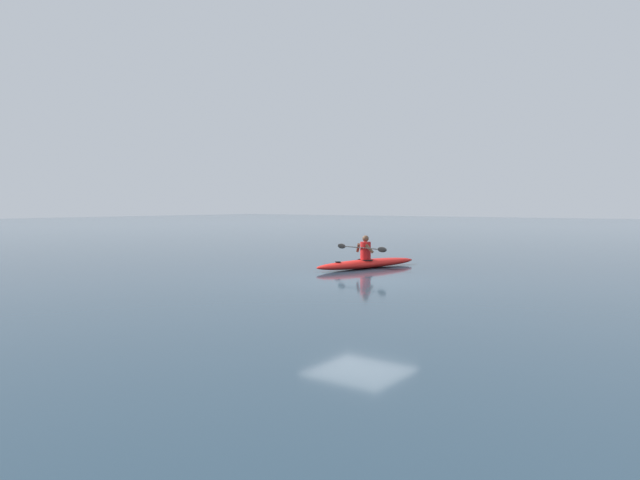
% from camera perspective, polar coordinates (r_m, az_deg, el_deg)
% --- Properties ---
extents(ground_plane, '(160.00, 160.00, 0.00)m').
position_cam_1_polar(ground_plane, '(15.35, 4.10, -4.18)').
color(ground_plane, '#233847').
extents(kayak, '(1.66, 4.24, 0.29)m').
position_cam_1_polar(kayak, '(18.50, 4.82, -2.39)').
color(kayak, red).
rests_on(kayak, ground).
extents(kayaker, '(2.26, 0.69, 0.79)m').
position_cam_1_polar(kayaker, '(18.39, 4.59, -0.91)').
color(kayaker, red).
rests_on(kayaker, kayak).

